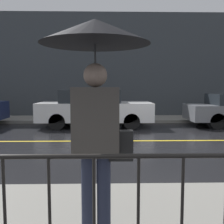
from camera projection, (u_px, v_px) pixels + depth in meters
ground_plane at (156, 141)px, 8.06m from camera, size 80.00×80.00×0.00m
sidewalk_far at (137, 119)px, 12.98m from camera, size 28.00×2.13×0.13m
lane_marking at (156, 141)px, 8.06m from camera, size 25.20×0.12×0.01m
building_storefront at (135, 66)px, 13.94m from camera, size 28.00×0.30×5.52m
pedestrian at (96, 68)px, 2.55m from camera, size 1.07×1.07×2.18m
car_white at (94, 108)px, 10.82m from camera, size 4.63×1.79×1.53m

